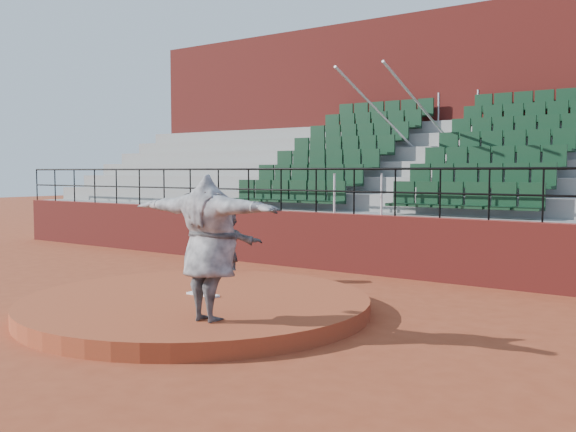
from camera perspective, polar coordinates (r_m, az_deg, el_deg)
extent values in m
plane|color=brown|center=(10.43, -8.13, -8.48)|extent=(90.00, 90.00, 0.00)
cylinder|color=#983F22|center=(10.40, -8.13, -7.81)|extent=(5.50, 5.50, 0.25)
cube|color=white|center=(10.48, -7.57, -6.93)|extent=(0.60, 0.15, 0.03)
cube|color=maroon|center=(14.31, 5.86, -2.43)|extent=(24.00, 0.30, 1.30)
cylinder|color=black|center=(14.22, 5.90, 4.19)|extent=(24.00, 0.05, 0.05)
cylinder|color=black|center=(14.22, 5.89, 2.18)|extent=(24.00, 0.04, 0.04)
cylinder|color=black|center=(22.71, -21.42, 2.60)|extent=(0.04, 0.04, 1.00)
cylinder|color=black|center=(21.88, -20.00, 2.59)|extent=(0.04, 0.04, 1.00)
cylinder|color=black|center=(21.06, -18.46, 2.58)|extent=(0.04, 0.04, 1.00)
cylinder|color=black|center=(20.26, -16.80, 2.57)|extent=(0.04, 0.04, 1.00)
cylinder|color=black|center=(19.48, -15.01, 2.55)|extent=(0.04, 0.04, 1.00)
cylinder|color=black|center=(18.71, -13.07, 2.53)|extent=(0.04, 0.04, 1.00)
cylinder|color=black|center=(17.97, -10.96, 2.50)|extent=(0.04, 0.04, 1.00)
cylinder|color=black|center=(17.26, -8.68, 2.47)|extent=(0.04, 0.04, 1.00)
cylinder|color=black|center=(16.58, -6.21, 2.43)|extent=(0.04, 0.04, 1.00)
cylinder|color=black|center=(15.93, -3.52, 2.38)|extent=(0.04, 0.04, 1.00)
cylinder|color=black|center=(15.32, -0.62, 2.33)|extent=(0.04, 0.04, 1.00)
cylinder|color=black|center=(14.75, 2.51, 2.26)|extent=(0.04, 0.04, 1.00)
cylinder|color=black|center=(14.22, 5.89, 2.18)|extent=(0.04, 0.04, 1.00)
cylinder|color=black|center=(13.75, 9.51, 2.08)|extent=(0.04, 0.04, 1.00)
cylinder|color=black|center=(13.34, 13.37, 1.97)|extent=(0.04, 0.04, 1.00)
cylinder|color=black|center=(13.00, 17.45, 1.85)|extent=(0.04, 0.04, 1.00)
cylinder|color=black|center=(12.72, 21.73, 1.70)|extent=(0.04, 0.04, 1.00)
cube|color=gray|center=(14.80, 6.96, -2.22)|extent=(24.00, 0.85, 1.30)
cube|color=black|center=(15.94, -0.10, 1.89)|extent=(3.30, 0.48, 0.72)
cube|color=black|center=(13.80, 15.24, 1.42)|extent=(3.30, 0.48, 0.72)
cube|color=gray|center=(15.53, 8.48, -1.20)|extent=(24.00, 0.85, 1.70)
cube|color=black|center=(16.63, 1.62, 3.35)|extent=(3.30, 0.48, 0.72)
cube|color=black|center=(14.59, 16.44, 3.10)|extent=(3.30, 0.48, 0.72)
cube|color=gray|center=(16.27, 9.86, -0.28)|extent=(24.00, 0.85, 2.10)
cube|color=black|center=(17.34, 3.20, 4.70)|extent=(3.30, 0.48, 0.72)
cube|color=black|center=(15.40, 17.52, 4.61)|extent=(3.30, 0.48, 0.72)
cube|color=gray|center=(17.03, 11.11, 0.57)|extent=(24.00, 0.85, 2.50)
cube|color=black|center=(18.07, 4.66, 5.93)|extent=(3.30, 0.48, 0.72)
cube|color=black|center=(16.22, 18.49, 5.96)|extent=(3.30, 0.48, 0.72)
cube|color=gray|center=(17.79, 12.26, 1.34)|extent=(24.00, 0.85, 2.90)
cube|color=black|center=(18.82, 6.01, 7.06)|extent=(3.30, 0.48, 0.72)
cube|color=black|center=(17.05, 19.37, 7.18)|extent=(3.30, 0.48, 0.72)
cube|color=gray|center=(18.57, 13.31, 2.05)|extent=(24.00, 0.85, 3.30)
cube|color=black|center=(19.59, 7.26, 8.11)|extent=(3.30, 0.48, 0.72)
cube|color=black|center=(17.89, 20.18, 8.29)|extent=(3.30, 0.48, 0.72)
cube|color=gray|center=(19.35, 14.28, 2.70)|extent=(24.00, 0.85, 3.70)
cube|color=black|center=(20.37, 8.43, 9.06)|extent=(3.30, 0.48, 0.72)
cube|color=black|center=(18.74, 20.91, 9.29)|extent=(3.30, 0.48, 0.72)
cylinder|color=silver|center=(17.30, 9.38, 7.77)|extent=(0.06, 5.97, 2.46)
cylinder|color=silver|center=(16.80, 13.09, 7.83)|extent=(0.06, 5.97, 2.46)
cube|color=maroon|center=(21.19, 16.28, 7.37)|extent=(24.00, 3.00, 7.10)
imported|color=black|center=(8.60, -7.03, -2.82)|extent=(2.43, 0.75, 1.96)
imported|color=black|center=(13.06, -5.46, -2.53)|extent=(1.49, 0.95, 1.53)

